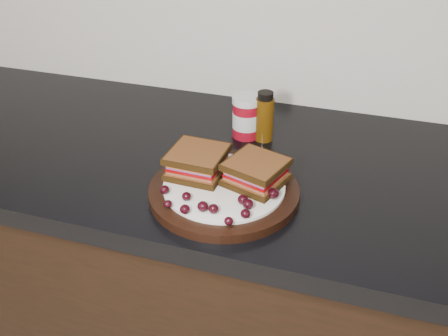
# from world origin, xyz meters

# --- Properties ---
(base_cabinets) EXTENTS (3.96, 0.58, 0.86)m
(base_cabinets) POSITION_xyz_m (0.00, 1.70, 0.43)
(base_cabinets) COLOR black
(base_cabinets) RESTS_ON ground_plane
(countertop) EXTENTS (3.98, 0.60, 0.04)m
(countertop) POSITION_xyz_m (0.00, 1.70, 0.88)
(countertop) COLOR black
(countertop) RESTS_ON base_cabinets
(plate) EXTENTS (0.28, 0.28, 0.02)m
(plate) POSITION_xyz_m (0.01, 1.56, 0.91)
(plate) COLOR black
(plate) RESTS_ON countertop
(sandwich_left) EXTENTS (0.11, 0.11, 0.05)m
(sandwich_left) POSITION_xyz_m (-0.05, 1.59, 0.95)
(sandwich_left) COLOR brown
(sandwich_left) RESTS_ON plate
(sandwich_right) EXTENTS (0.13, 0.13, 0.05)m
(sandwich_right) POSITION_xyz_m (0.06, 1.59, 0.95)
(sandwich_right) COLOR brown
(sandwich_right) RESTS_ON plate
(grape_0) EXTENTS (0.02, 0.02, 0.02)m
(grape_0) POSITION_xyz_m (-0.08, 1.50, 0.93)
(grape_0) COLOR black
(grape_0) RESTS_ON plate
(grape_1) EXTENTS (0.02, 0.02, 0.02)m
(grape_1) POSITION_xyz_m (-0.04, 1.50, 0.93)
(grape_1) COLOR black
(grape_1) RESTS_ON plate
(grape_2) EXTENTS (0.01, 0.01, 0.01)m
(grape_2) POSITION_xyz_m (-0.06, 1.47, 0.93)
(grape_2) COLOR black
(grape_2) RESTS_ON plate
(grape_3) EXTENTS (0.02, 0.02, 0.02)m
(grape_3) POSITION_xyz_m (-0.03, 1.46, 0.93)
(grape_3) COLOR black
(grape_3) RESTS_ON plate
(grape_4) EXTENTS (0.02, 0.02, 0.02)m
(grape_4) POSITION_xyz_m (-0.00, 1.48, 0.93)
(grape_4) COLOR black
(grape_4) RESTS_ON plate
(grape_5) EXTENTS (0.02, 0.02, 0.02)m
(grape_5) POSITION_xyz_m (0.02, 1.48, 0.93)
(grape_5) COLOR black
(grape_5) RESTS_ON plate
(grape_6) EXTENTS (0.02, 0.02, 0.01)m
(grape_6) POSITION_xyz_m (0.05, 1.45, 0.93)
(grape_6) COLOR black
(grape_6) RESTS_ON plate
(grape_7) EXTENTS (0.02, 0.02, 0.02)m
(grape_7) POSITION_xyz_m (0.07, 1.48, 0.93)
(grape_7) COLOR black
(grape_7) RESTS_ON plate
(grape_8) EXTENTS (0.02, 0.02, 0.02)m
(grape_8) POSITION_xyz_m (0.07, 1.51, 0.93)
(grape_8) COLOR black
(grape_8) RESTS_ON plate
(grape_9) EXTENTS (0.02, 0.02, 0.02)m
(grape_9) POSITION_xyz_m (0.06, 1.52, 0.93)
(grape_9) COLOR black
(grape_9) RESTS_ON plate
(grape_10) EXTENTS (0.02, 0.02, 0.02)m
(grape_10) POSITION_xyz_m (0.10, 1.55, 0.93)
(grape_10) COLOR black
(grape_10) RESTS_ON plate
(grape_11) EXTENTS (0.02, 0.02, 0.02)m
(grape_11) POSITION_xyz_m (0.07, 1.57, 0.93)
(grape_11) COLOR black
(grape_11) RESTS_ON plate
(grape_12) EXTENTS (0.02, 0.02, 0.02)m
(grape_12) POSITION_xyz_m (0.08, 1.59, 0.93)
(grape_12) COLOR black
(grape_12) RESTS_ON plate
(grape_13) EXTENTS (0.02, 0.02, 0.02)m
(grape_13) POSITION_xyz_m (0.07, 1.63, 0.93)
(grape_13) COLOR black
(grape_13) RESTS_ON plate
(grape_14) EXTENTS (0.02, 0.02, 0.02)m
(grape_14) POSITION_xyz_m (-0.05, 1.61, 0.93)
(grape_14) COLOR black
(grape_14) RESTS_ON plate
(grape_15) EXTENTS (0.02, 0.02, 0.02)m
(grape_15) POSITION_xyz_m (-0.05, 1.58, 0.93)
(grape_15) COLOR black
(grape_15) RESTS_ON plate
(grape_16) EXTENTS (0.02, 0.02, 0.02)m
(grape_16) POSITION_xyz_m (-0.07, 1.57, 0.93)
(grape_16) COLOR black
(grape_16) RESTS_ON plate
(grape_17) EXTENTS (0.02, 0.02, 0.02)m
(grape_17) POSITION_xyz_m (-0.08, 1.56, 0.93)
(grape_17) COLOR black
(grape_17) RESTS_ON plate
(grape_18) EXTENTS (0.02, 0.02, 0.02)m
(grape_18) POSITION_xyz_m (-0.05, 1.62, 0.93)
(grape_18) COLOR black
(grape_18) RESTS_ON plate
(grape_19) EXTENTS (0.02, 0.02, 0.02)m
(grape_19) POSITION_xyz_m (-0.06, 1.60, 0.93)
(grape_19) COLOR black
(grape_19) RESTS_ON plate
(grape_20) EXTENTS (0.02, 0.02, 0.01)m
(grape_20) POSITION_xyz_m (-0.04, 1.57, 0.93)
(grape_20) COLOR black
(grape_20) RESTS_ON plate
(condiment_jar) EXTENTS (0.08, 0.08, 0.10)m
(condiment_jar) POSITION_xyz_m (-0.02, 1.80, 0.95)
(condiment_jar) COLOR maroon
(condiment_jar) RESTS_ON countertop
(oil_bottle) EXTENTS (0.05, 0.05, 0.11)m
(oil_bottle) POSITION_xyz_m (0.03, 1.80, 0.96)
(oil_bottle) COLOR #4D2E07
(oil_bottle) RESTS_ON countertop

